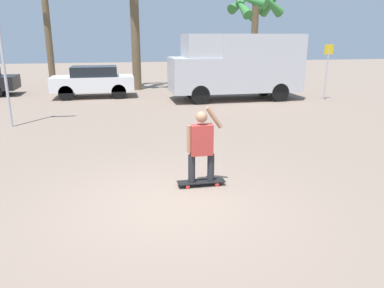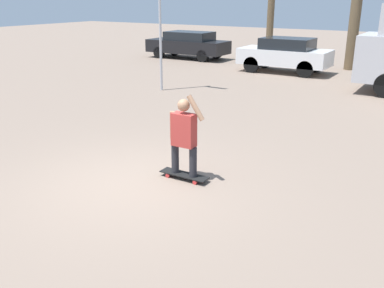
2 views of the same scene
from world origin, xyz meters
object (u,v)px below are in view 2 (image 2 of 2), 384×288
(parked_car_white, at_px, (285,54))
(skateboard, at_px, (184,175))
(flagpole, at_px, (161,0))
(person_skateboarder, at_px, (184,133))
(parked_car_black, at_px, (188,44))

(parked_car_white, bearing_deg, skateboard, -78.10)
(skateboard, height_order, flagpole, flagpole)
(person_skateboarder, bearing_deg, parked_car_white, 101.89)
(person_skateboarder, distance_m, flagpole, 8.36)
(skateboard, xyz_separation_m, parked_car_black, (-8.74, 14.02, 0.69))
(person_skateboarder, bearing_deg, parked_car_black, 121.95)
(skateboard, relative_size, flagpole, 0.18)
(parked_car_black, xyz_separation_m, flagpole, (3.77, -7.68, 2.36))
(person_skateboarder, distance_m, parked_car_black, 16.52)
(parked_car_white, relative_size, parked_car_black, 0.88)
(parked_car_white, bearing_deg, person_skateboarder, -78.11)
(person_skateboarder, relative_size, parked_car_white, 0.39)
(parked_car_white, bearing_deg, parked_car_black, 164.90)
(flagpole, bearing_deg, parked_car_black, 116.14)
(person_skateboarder, height_order, flagpole, flagpole)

